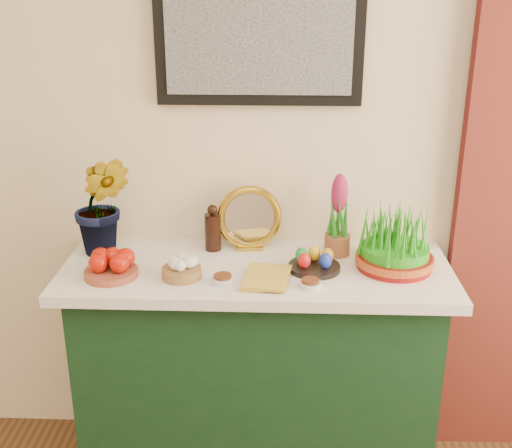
{
  "coord_description": "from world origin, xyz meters",
  "views": [
    {
      "loc": [
        0.14,
        -0.1,
        1.85
      ],
      "look_at": [
        0.06,
        1.95,
        1.07
      ],
      "focal_mm": 45.0,
      "sensor_mm": 36.0,
      "label": 1
    }
  ],
  "objects_px": {
    "mirror": "(250,219)",
    "book": "(245,275)",
    "sideboard": "(257,375)",
    "wheatgrass_sabzeh": "(396,242)",
    "hyacinth_green": "(101,189)"
  },
  "relations": [
    {
      "from": "hyacinth_green",
      "to": "wheatgrass_sabzeh",
      "type": "distance_m",
      "value": 1.08
    },
    {
      "from": "mirror",
      "to": "hyacinth_green",
      "type": "bearing_deg",
      "value": -172.53
    },
    {
      "from": "hyacinth_green",
      "to": "mirror",
      "type": "relative_size",
      "value": 2.0
    },
    {
      "from": "wheatgrass_sabzeh",
      "to": "sideboard",
      "type": "bearing_deg",
      "value": -179.75
    },
    {
      "from": "mirror",
      "to": "book",
      "type": "height_order",
      "value": "mirror"
    },
    {
      "from": "hyacinth_green",
      "to": "sideboard",
      "type": "bearing_deg",
      "value": -10.59
    },
    {
      "from": "sideboard",
      "to": "mirror",
      "type": "height_order",
      "value": "mirror"
    },
    {
      "from": "book",
      "to": "hyacinth_green",
      "type": "bearing_deg",
      "value": 166.74
    },
    {
      "from": "sideboard",
      "to": "wheatgrass_sabzeh",
      "type": "relative_size",
      "value": 4.69
    },
    {
      "from": "mirror",
      "to": "wheatgrass_sabzeh",
      "type": "relative_size",
      "value": 0.91
    },
    {
      "from": "hyacinth_green",
      "to": "book",
      "type": "xyz_separation_m",
      "value": [
        0.53,
        -0.21,
        -0.24
      ]
    },
    {
      "from": "hyacinth_green",
      "to": "wheatgrass_sabzeh",
      "type": "xyz_separation_m",
      "value": [
        1.06,
        -0.09,
        -0.15
      ]
    },
    {
      "from": "sideboard",
      "to": "hyacinth_green",
      "type": "relative_size",
      "value": 2.57
    },
    {
      "from": "hyacinth_green",
      "to": "mirror",
      "type": "height_order",
      "value": "hyacinth_green"
    },
    {
      "from": "sideboard",
      "to": "wheatgrass_sabzeh",
      "type": "distance_m",
      "value": 0.75
    }
  ]
}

